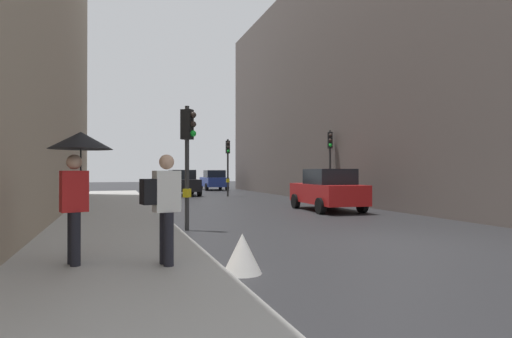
# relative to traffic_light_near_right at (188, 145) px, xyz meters

# --- Properties ---
(ground_plane) EXTENTS (120.00, 120.00, 0.00)m
(ground_plane) POSITION_rel_traffic_light_near_right_xyz_m (4.33, -3.46, -2.41)
(ground_plane) COLOR #28282B
(sidewalk_kerb) EXTENTS (3.34, 40.00, 0.16)m
(sidewalk_kerb) POSITION_rel_traffic_light_near_right_xyz_m (-1.99, 2.54, -2.33)
(sidewalk_kerb) COLOR #A8A5A0
(sidewalk_kerb) RESTS_ON ground
(building_facade_right) EXTENTS (12.00, 33.92, 13.86)m
(building_facade_right) POSITION_rel_traffic_light_near_right_xyz_m (14.98, 9.73, 4.52)
(building_facade_right) COLOR #5B514C
(building_facade_right) RESTS_ON ground
(traffic_light_near_right) EXTENTS (0.43, 0.40, 3.50)m
(traffic_light_near_right) POSITION_rel_traffic_light_near_right_xyz_m (0.00, 0.00, 0.00)
(traffic_light_near_right) COLOR #2D2D2D
(traffic_light_near_right) RESTS_ON ground
(traffic_light_mid_street) EXTENTS (0.33, 0.45, 3.79)m
(traffic_light_mid_street) POSITION_rel_traffic_light_near_right_xyz_m (8.67, 7.66, 0.20)
(traffic_light_mid_street) COLOR #2D2D2D
(traffic_light_mid_street) RESTS_ON ground
(traffic_light_far_median) EXTENTS (0.25, 0.44, 3.79)m
(traffic_light_far_median) POSITION_rel_traffic_light_near_right_xyz_m (5.18, 15.18, 0.20)
(traffic_light_far_median) COLOR #2D2D2D
(traffic_light_far_median) RESTS_ON ground
(car_blue_van) EXTENTS (2.09, 4.24, 1.76)m
(car_blue_van) POSITION_rel_traffic_light_near_right_xyz_m (6.46, 24.85, -1.54)
(car_blue_van) COLOR navy
(car_blue_van) RESTS_ON ground
(car_red_sedan) EXTENTS (2.20, 4.29, 1.76)m
(car_red_sedan) POSITION_rel_traffic_light_near_right_xyz_m (6.58, 4.05, -1.54)
(car_red_sedan) COLOR red
(car_red_sedan) RESTS_ON ground
(car_dark_suv) EXTENTS (2.06, 4.22, 1.76)m
(car_dark_suv) POSITION_rel_traffic_light_near_right_xyz_m (2.52, 17.38, -1.54)
(car_dark_suv) COLOR black
(car_dark_suv) RESTS_ON ground
(pedestrian_with_umbrella) EXTENTS (1.00, 1.00, 2.14)m
(pedestrian_with_umbrella) POSITION_rel_traffic_light_near_right_xyz_m (-2.50, -4.44, -0.57)
(pedestrian_with_umbrella) COLOR black
(pedestrian_with_umbrella) RESTS_ON sidewalk_kerb
(pedestrian_with_black_backpack) EXTENTS (0.64, 0.40, 1.77)m
(pedestrian_with_black_backpack) POSITION_rel_traffic_light_near_right_xyz_m (-1.21, -4.95, -1.25)
(pedestrian_with_black_backpack) COLOR black
(pedestrian_with_black_backpack) RESTS_ON sidewalk_kerb
(warning_sign_triangle) EXTENTS (0.64, 0.64, 0.65)m
(warning_sign_triangle) POSITION_rel_traffic_light_near_right_xyz_m (0.02, -5.24, -2.09)
(warning_sign_triangle) COLOR silver
(warning_sign_triangle) RESTS_ON ground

